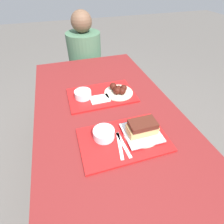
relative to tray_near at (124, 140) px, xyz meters
The scene contains 13 objects.
ground_plane 0.80m from the tray_near, 93.76° to the left, with size 12.00×12.00×0.00m, color #605B56.
picnic_table 0.24m from the tray_near, 93.76° to the left, with size 0.87×1.70×0.76m.
picnic_bench_far 1.34m from the tray_near, 90.63° to the left, with size 0.83×0.28×0.45m.
tray_near is the anchor object (origin of this frame).
tray_far 0.42m from the tray_near, 90.93° to the left, with size 0.45×0.29×0.01m.
bowl_coleslaw_near 0.11m from the tray_near, 154.59° to the left, with size 0.11×0.11×0.05m.
brisket_sandwich_plate 0.11m from the tray_near, ahead, with size 0.19×0.19×0.09m.
plastic_fork_near 0.05m from the tray_near, 132.89° to the right, with size 0.05×0.17×0.00m.
plastic_knife_near 0.04m from the tray_near, 107.05° to the right, with size 0.03×0.17×0.00m.
bowl_coleslaw_far 0.45m from the tray_near, 107.30° to the left, with size 0.11×0.11×0.05m.
wings_plate_far 0.42m from the tray_near, 74.97° to the left, with size 0.20×0.20×0.06m.
napkin_far 0.37m from the tray_near, 94.99° to the left, with size 0.12×0.09×0.01m.
person_seated_across 1.29m from the tray_near, 88.75° to the left, with size 0.35×0.35×0.70m.
Camera 1 is at (-0.22, -0.76, 1.46)m, focal length 28.00 mm.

